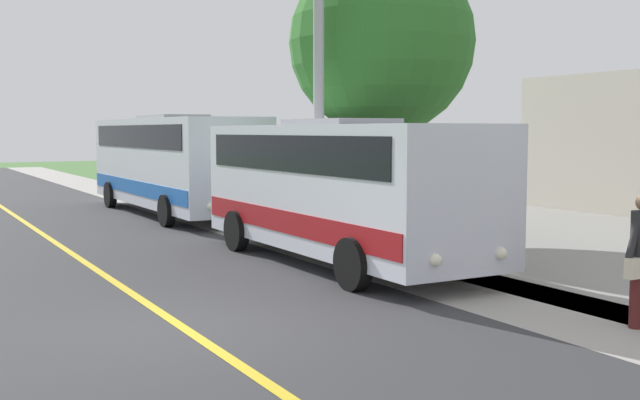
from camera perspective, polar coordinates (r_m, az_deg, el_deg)
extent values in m
plane|color=#477238|center=(10.81, -10.06, -9.25)|extent=(120.00, 120.00, 0.00)
cube|color=#333335|center=(10.81, -10.06, -9.23)|extent=(8.00, 100.00, 0.01)
cube|color=#9E9991|center=(13.38, 11.63, -6.47)|extent=(2.40, 100.00, 0.01)
cube|color=gold|center=(10.80, -10.06, -9.21)|extent=(0.16, 100.00, 0.00)
cube|color=silver|center=(15.55, 1.44, 1.05)|extent=(2.40, 7.98, 2.43)
cube|color=maroon|center=(15.61, 1.44, -1.39)|extent=(2.44, 7.82, 0.44)
cube|color=black|center=(15.51, 1.45, 3.50)|extent=(2.44, 7.18, 0.70)
cube|color=gray|center=(15.51, 1.45, 5.76)|extent=(1.44, 2.39, 0.12)
cylinder|color=black|center=(14.35, 10.64, -3.86)|extent=(0.25, 0.90, 0.90)
cylinder|color=black|center=(12.96, 2.43, -4.74)|extent=(0.25, 0.90, 0.90)
cylinder|color=black|center=(18.38, 0.73, -1.81)|extent=(0.25, 0.90, 0.90)
cylinder|color=black|center=(17.32, -6.17, -2.27)|extent=(0.25, 0.90, 0.90)
sphere|color=#F2EACC|center=(12.81, 13.20, -3.85)|extent=(0.20, 0.20, 0.20)
sphere|color=#F2EACC|center=(11.98, 8.51, -4.40)|extent=(0.20, 0.20, 0.20)
cube|color=silver|center=(25.21, -10.78, 2.82)|extent=(2.48, 10.07, 2.69)
cube|color=blue|center=(25.25, -10.75, 1.01)|extent=(2.52, 9.87, 0.44)
cube|color=black|center=(25.19, -10.81, 4.62)|extent=(2.52, 9.06, 0.70)
cube|color=gray|center=(25.19, -10.84, 6.01)|extent=(1.49, 3.02, 0.12)
cylinder|color=black|center=(22.83, -5.30, -0.48)|extent=(0.25, 0.90, 0.90)
cylinder|color=black|center=(21.95, -11.23, -0.78)|extent=(0.25, 0.90, 0.90)
cylinder|color=black|center=(28.63, -10.35, 0.59)|extent=(0.25, 0.90, 0.90)
cylinder|color=black|center=(27.93, -15.18, 0.39)|extent=(0.25, 0.90, 0.90)
sphere|color=#F2EACC|center=(20.82, -4.56, -0.32)|extent=(0.20, 0.20, 0.20)
sphere|color=#F2EACC|center=(20.29, -8.06, -0.50)|extent=(0.20, 0.20, 0.20)
cylinder|color=#4C1919|center=(11.36, 22.24, -6.56)|extent=(0.18, 0.18, 0.89)
cylinder|color=#262628|center=(11.16, 22.12, -2.43)|extent=(0.29, 0.10, 0.63)
cube|color=beige|center=(11.13, 22.00, -4.69)|extent=(0.20, 0.12, 0.28)
cylinder|color=#9E9EA3|center=(17.32, -0.10, 8.47)|extent=(0.24, 0.24, 7.36)
cylinder|color=brown|center=(19.52, 4.49, 1.85)|extent=(0.36, 0.36, 3.12)
sphere|color=#2D6B28|center=(19.61, 4.56, 11.48)|extent=(4.60, 4.60, 4.60)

